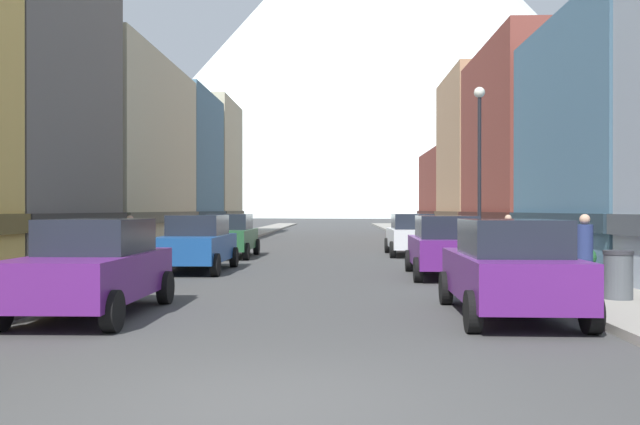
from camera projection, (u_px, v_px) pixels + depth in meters
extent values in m
plane|color=#404040|center=(266.00, 405.00, 6.85)|extent=(400.00, 400.00, 0.00)
cube|color=gray|center=(226.00, 240.00, 42.01)|extent=(2.50, 100.00, 0.15)
cube|color=gray|center=(430.00, 241.00, 41.66)|extent=(2.50, 100.00, 0.15)
cube|color=beige|center=(76.00, 155.00, 33.06)|extent=(8.98, 12.85, 9.21)
cube|color=#595444|center=(76.00, 217.00, 33.07)|extent=(9.28, 12.85, 0.50)
cube|color=slate|center=(139.00, 167.00, 44.24)|extent=(9.47, 9.28, 9.48)
cube|color=#22333F|center=(139.00, 215.00, 44.26)|extent=(9.77, 9.28, 0.50)
cube|color=beige|center=(185.00, 168.00, 53.72)|extent=(7.79, 9.01, 10.41)
cube|color=#595444|center=(185.00, 214.00, 53.74)|extent=(8.09, 9.01, 0.50)
cube|color=brown|center=(559.00, 149.00, 32.61)|extent=(7.36, 11.01, 9.68)
cube|color=#3B1B16|center=(559.00, 217.00, 32.62)|extent=(7.66, 11.01, 0.50)
cube|color=tan|center=(502.00, 158.00, 43.22)|extent=(7.00, 9.45, 10.46)
cube|color=brown|center=(502.00, 215.00, 43.23)|extent=(7.30, 9.45, 0.50)
cube|color=brown|center=(471.00, 193.00, 53.31)|extent=(6.86, 10.48, 6.46)
cube|color=#3B1B16|center=(471.00, 214.00, 53.32)|extent=(7.16, 10.48, 0.50)
cube|color=#591E72|center=(93.00, 276.00, 12.57)|extent=(1.85, 4.40, 0.80)
cube|color=#1E232D|center=(97.00, 236.00, 12.82)|extent=(1.60, 2.20, 0.64)
cylinder|color=black|center=(112.00, 311.00, 10.90)|extent=(0.22, 0.68, 0.68)
cylinder|color=black|center=(165.00, 288.00, 14.19)|extent=(0.22, 0.68, 0.68)
cylinder|color=black|center=(78.00, 287.00, 14.25)|extent=(0.22, 0.68, 0.68)
cube|color=#19478C|center=(197.00, 248.00, 21.70)|extent=(1.89, 4.42, 0.80)
cube|color=#1E232D|center=(198.00, 225.00, 21.94)|extent=(1.63, 2.22, 0.64)
cylinder|color=black|center=(215.00, 265.00, 20.01)|extent=(0.23, 0.68, 0.68)
cylinder|color=black|center=(153.00, 265.00, 20.09)|extent=(0.23, 0.68, 0.68)
cylinder|color=black|center=(234.00, 257.00, 23.31)|extent=(0.23, 0.68, 0.68)
cylinder|color=black|center=(180.00, 257.00, 23.38)|extent=(0.23, 0.68, 0.68)
cube|color=#265933|center=(229.00, 239.00, 28.14)|extent=(1.85, 4.40, 0.80)
cube|color=#1E232D|center=(230.00, 222.00, 28.39)|extent=(1.60, 2.20, 0.64)
cylinder|color=black|center=(246.00, 251.00, 26.47)|extent=(0.22, 0.68, 0.68)
cylinder|color=black|center=(199.00, 251.00, 26.53)|extent=(0.22, 0.68, 0.68)
cylinder|color=black|center=(257.00, 247.00, 29.77)|extent=(0.22, 0.68, 0.68)
cylinder|color=black|center=(214.00, 247.00, 29.82)|extent=(0.22, 0.68, 0.68)
cube|color=#591E72|center=(509.00, 277.00, 12.44)|extent=(1.95, 4.45, 0.80)
cube|color=#1E232D|center=(512.00, 237.00, 12.19)|extent=(1.66, 2.24, 0.64)
cylinder|color=black|center=(446.00, 288.00, 14.14)|extent=(0.24, 0.69, 0.68)
cylinder|color=black|center=(536.00, 288.00, 14.04)|extent=(0.24, 0.69, 0.68)
cylinder|color=black|center=(473.00, 312.00, 10.84)|extent=(0.24, 0.69, 0.68)
cylinder|color=black|center=(591.00, 313.00, 10.74)|extent=(0.24, 0.69, 0.68)
cube|color=#591E72|center=(445.00, 251.00, 19.98)|extent=(1.97, 4.45, 0.80)
cube|color=#1E232D|center=(446.00, 227.00, 19.72)|extent=(1.66, 2.25, 0.64)
cylinder|color=black|center=(409.00, 261.00, 21.68)|extent=(0.24, 0.69, 0.68)
cylinder|color=black|center=(468.00, 261.00, 21.57)|extent=(0.24, 0.69, 0.68)
cylinder|color=black|center=(418.00, 270.00, 18.38)|extent=(0.24, 0.69, 0.68)
cylinder|color=black|center=(487.00, 270.00, 18.28)|extent=(0.24, 0.69, 0.68)
cube|color=silver|center=(411.00, 238.00, 29.29)|extent=(1.85, 4.41, 0.80)
cube|color=#1E232D|center=(412.00, 221.00, 29.03)|extent=(1.61, 2.21, 0.64)
cylinder|color=black|center=(387.00, 245.00, 30.97)|extent=(0.22, 0.68, 0.68)
cylinder|color=black|center=(428.00, 245.00, 30.91)|extent=(0.22, 0.68, 0.68)
cylinder|color=black|center=(393.00, 250.00, 27.67)|extent=(0.22, 0.68, 0.68)
cylinder|color=black|center=(438.00, 250.00, 27.61)|extent=(0.22, 0.68, 0.68)
cylinder|color=#4C5156|center=(618.00, 277.00, 13.82)|extent=(0.56, 0.56, 0.90)
cylinder|color=#2D2D33|center=(618.00, 253.00, 13.82)|extent=(0.59, 0.59, 0.08)
cylinder|color=#4C4C51|center=(510.00, 254.00, 25.22)|extent=(0.44, 0.44, 0.36)
sphere|color=#24882F|center=(510.00, 242.00, 25.22)|extent=(0.60, 0.60, 0.60)
cylinder|color=brown|center=(586.00, 273.00, 17.42)|extent=(0.50, 0.50, 0.39)
sphere|color=#286A35|center=(586.00, 257.00, 17.42)|extent=(0.50, 0.50, 0.50)
cylinder|color=brown|center=(130.00, 243.00, 22.82)|extent=(0.36, 0.36, 1.39)
sphere|color=tan|center=(130.00, 219.00, 22.82)|extent=(0.22, 0.22, 0.22)
cylinder|color=navy|center=(585.00, 257.00, 15.43)|extent=(0.36, 0.36, 1.47)
sphere|color=tan|center=(585.00, 219.00, 15.42)|extent=(0.23, 0.23, 0.23)
cylinder|color=maroon|center=(508.00, 243.00, 22.42)|extent=(0.36, 0.36, 1.42)
sphere|color=tan|center=(508.00, 218.00, 22.42)|extent=(0.22, 0.22, 0.22)
cylinder|color=black|center=(479.00, 181.00, 22.64)|extent=(0.12, 0.12, 5.50)
sphere|color=white|center=(479.00, 92.00, 22.63)|extent=(0.36, 0.36, 0.36)
cone|color=silver|center=(387.00, 39.00, 265.91)|extent=(232.57, 232.57, 136.52)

